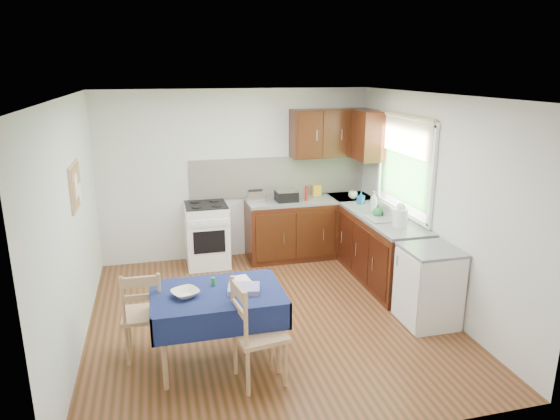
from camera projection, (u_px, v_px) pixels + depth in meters
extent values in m
plane|color=#452E12|center=(269.00, 317.00, 5.76)|extent=(4.20, 4.20, 0.00)
cube|color=white|center=(267.00, 96.00, 5.08)|extent=(4.00, 4.20, 0.02)
cube|color=silver|center=(237.00, 175.00, 7.38)|extent=(4.00, 0.02, 2.50)
cube|color=silver|center=(335.00, 295.00, 3.46)|extent=(4.00, 0.02, 2.50)
cube|color=silver|center=(72.00, 227.00, 4.95)|extent=(0.02, 4.20, 2.50)
cube|color=silver|center=(433.00, 202.00, 5.90)|extent=(0.02, 4.20, 2.50)
cube|color=black|center=(309.00, 228.00, 7.57)|extent=(1.90, 0.60, 0.86)
cube|color=black|center=(382.00, 250.00, 6.65)|extent=(0.60, 1.70, 0.86)
cube|color=slate|center=(310.00, 200.00, 7.45)|extent=(1.90, 0.60, 0.04)
cube|color=slate|center=(384.00, 218.00, 6.53)|extent=(0.60, 1.70, 0.04)
cube|color=slate|center=(350.00, 197.00, 7.60)|extent=(0.60, 0.60, 0.04)
cube|color=white|center=(279.00, 176.00, 7.53)|extent=(2.70, 0.02, 0.60)
cube|color=black|center=(331.00, 133.00, 7.39)|extent=(1.20, 0.35, 0.70)
cube|color=black|center=(369.00, 136.00, 7.09)|extent=(0.35, 0.50, 0.70)
cube|color=white|center=(207.00, 235.00, 7.20)|extent=(0.60, 0.60, 0.90)
cube|color=black|center=(206.00, 205.00, 7.08)|extent=(0.58, 0.58, 0.02)
cube|color=black|center=(209.00, 242.00, 6.92)|extent=(0.44, 0.01, 0.32)
cube|color=#2C5E26|center=(405.00, 170.00, 6.48)|extent=(0.01, 1.40, 0.85)
cube|color=white|center=(407.00, 119.00, 6.30)|extent=(0.04, 1.48, 0.06)
cube|color=white|center=(401.00, 211.00, 6.62)|extent=(0.04, 1.48, 0.06)
cube|color=#C7AD8A|center=(405.00, 137.00, 6.35)|extent=(0.02, 1.36, 0.44)
cube|color=white|center=(429.00, 288.00, 5.54)|extent=(0.55, 0.58, 0.85)
cube|color=slate|center=(432.00, 250.00, 5.41)|extent=(0.58, 0.60, 0.03)
cube|color=#A77953|center=(75.00, 186.00, 5.14)|extent=(0.02, 0.62, 0.47)
cube|color=#A56B45|center=(76.00, 186.00, 5.14)|extent=(0.01, 0.56, 0.41)
cube|color=white|center=(76.00, 186.00, 5.07)|extent=(0.00, 0.18, 0.24)
cube|color=white|center=(80.00, 193.00, 5.29)|extent=(0.00, 0.15, 0.20)
cube|color=#101C42|center=(217.00, 293.00, 4.69)|extent=(1.20, 0.80, 0.03)
cube|color=#101C42|center=(224.00, 325.00, 4.34)|extent=(1.24, 0.02, 0.26)
cube|color=#101C42|center=(212.00, 287.00, 5.10)|extent=(1.24, 0.02, 0.26)
cube|color=#101C42|center=(151.00, 311.00, 4.58)|extent=(0.02, 0.84, 0.26)
cube|color=#101C42|center=(280.00, 297.00, 4.87)|extent=(0.02, 0.84, 0.26)
cylinder|color=#A77953|center=(164.00, 353.00, 4.37)|extent=(0.05, 0.05, 0.72)
cylinder|color=#A77953|center=(279.00, 338.00, 4.62)|extent=(0.05, 0.05, 0.72)
cylinder|color=#A77953|center=(162.00, 319.00, 4.97)|extent=(0.05, 0.05, 0.72)
cylinder|color=#A77953|center=(264.00, 308.00, 5.21)|extent=(0.05, 0.05, 0.72)
cube|color=#A77953|center=(144.00, 314.00, 4.90)|extent=(0.42, 0.42, 0.04)
cube|color=#A77953|center=(141.00, 290.00, 4.64)|extent=(0.37, 0.04, 0.30)
cylinder|color=#A77953|center=(163.00, 324.00, 5.15)|extent=(0.04, 0.04, 0.44)
cylinder|color=#A77953|center=(129.00, 328.00, 5.08)|extent=(0.04, 0.04, 0.44)
cylinder|color=#A77953|center=(163.00, 341.00, 4.83)|extent=(0.04, 0.04, 0.44)
cylinder|color=#A77953|center=(127.00, 345.00, 4.76)|extent=(0.04, 0.04, 0.44)
cube|color=#A77953|center=(260.00, 334.00, 4.48)|extent=(0.50, 0.50, 0.04)
cube|color=#A77953|center=(239.00, 301.00, 4.31)|extent=(0.09, 0.40, 0.31)
cylinder|color=#A77953|center=(286.00, 363.00, 4.45)|extent=(0.04, 0.04, 0.47)
cylinder|color=#A77953|center=(271.00, 344.00, 4.76)|extent=(0.04, 0.04, 0.47)
cylinder|color=#A77953|center=(248.00, 372.00, 4.32)|extent=(0.04, 0.04, 0.47)
cylinder|color=#A77953|center=(235.00, 351.00, 4.63)|extent=(0.04, 0.04, 0.47)
cube|color=silver|center=(255.00, 196.00, 7.22)|extent=(0.25, 0.15, 0.17)
cube|color=black|center=(255.00, 190.00, 7.19)|extent=(0.21, 0.02, 0.02)
cube|color=black|center=(286.00, 196.00, 7.29)|extent=(0.31, 0.27, 0.14)
cube|color=silver|center=(286.00, 190.00, 7.26)|extent=(0.31, 0.27, 0.03)
cylinder|color=#AC210D|center=(306.00, 193.00, 7.31)|extent=(0.05, 0.05, 0.22)
cube|color=gold|center=(317.00, 190.00, 7.59)|extent=(0.13, 0.09, 0.17)
cube|color=gray|center=(386.00, 218.00, 6.42)|extent=(0.46, 0.35, 0.02)
cylinder|color=white|center=(386.00, 211.00, 6.39)|extent=(0.06, 0.22, 0.22)
cylinder|color=white|center=(400.00, 218.00, 6.09)|extent=(0.18, 0.18, 0.22)
sphere|color=white|center=(401.00, 207.00, 6.05)|extent=(0.11, 0.11, 0.11)
imported|color=white|center=(353.00, 195.00, 7.43)|extent=(0.16, 0.16, 0.11)
imported|color=white|center=(374.00, 201.00, 6.75)|extent=(0.13, 0.13, 0.28)
imported|color=#1B5FA1|center=(361.00, 198.00, 7.13)|extent=(0.12, 0.12, 0.18)
imported|color=#248538|center=(378.00, 211.00, 6.50)|extent=(0.19, 0.19, 0.17)
imported|color=beige|center=(185.00, 293.00, 4.58)|extent=(0.32, 0.32, 0.06)
imported|color=white|center=(234.00, 281.00, 4.89)|extent=(0.19, 0.24, 0.02)
cylinder|color=#248733|center=(213.00, 282.00, 4.81)|extent=(0.04, 0.04, 0.08)
cube|color=navy|center=(244.00, 289.00, 4.68)|extent=(0.34, 0.29, 0.05)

